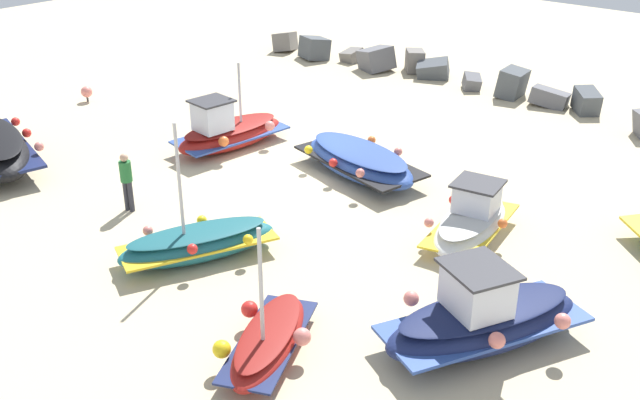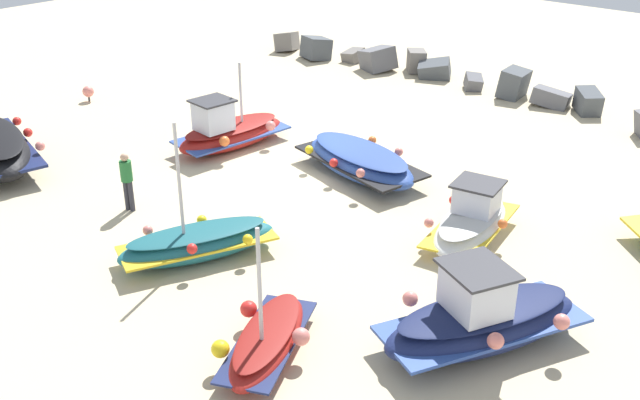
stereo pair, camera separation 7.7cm
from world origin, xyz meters
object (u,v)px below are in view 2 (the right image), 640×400
Objects in this scene: fishing_boat_2 at (229,131)px; fishing_boat_4 at (482,319)px; person_walking at (127,178)px; fishing_boat_5 at (360,161)px; mooring_buoy_0 at (88,92)px; fishing_boat_3 at (472,221)px; fishing_boat_0 at (267,340)px; fishing_boat_6 at (198,243)px.

fishing_boat_4 is (11.61, -4.06, 0.05)m from fishing_boat_2.
fishing_boat_4 is 2.77× the size of person_walking.
mooring_buoy_0 is (-12.29, -1.25, -0.07)m from fishing_boat_5.
fishing_boat_4 is (2.42, -3.75, 0.11)m from fishing_boat_3.
fishing_boat_6 is at bearing 43.03° from fishing_boat_0.
person_walking is 10.19m from mooring_buoy_0.
mooring_buoy_0 is at bearing 42.72° from fishing_boat_0.
fishing_boat_5 is at bearing -100.30° from fishing_boat_4.
person_walking is at bearing 105.58° from fishing_boat_6.
mooring_buoy_0 is at bearing 80.14° from fishing_boat_3.
fishing_boat_5 is at bearing 5.83° from mooring_buoy_0.
fishing_boat_6 reaches higher than mooring_buoy_0.
fishing_boat_0 is 17.65m from mooring_buoy_0.
fishing_boat_0 is at bearing 165.54° from fishing_boat_3.
fishing_boat_5 is 12.36m from mooring_buoy_0.
fishing_boat_0 reaches higher than fishing_boat_2.
fishing_boat_6 reaches higher than fishing_boat_0.
fishing_boat_2 is 4.73m from fishing_boat_5.
fishing_boat_5 is at bearing 25.02° from fishing_boat_6.
fishing_boat_6 is (0.13, -6.44, -0.05)m from fishing_boat_5.
fishing_boat_3 is at bearing 176.86° from fishing_boat_5.
fishing_boat_6 is 13.46m from mooring_buoy_0.
fishing_boat_0 is at bearing 56.62° from fishing_boat_2.
fishing_boat_6 is 2.43× the size of person_walking.
fishing_boat_4 is 0.98× the size of fishing_boat_5.
fishing_boat_0 is 6.74m from fishing_boat_3.
fishing_boat_2 is 0.90× the size of fishing_boat_4.
fishing_boat_2 is 7.68m from mooring_buoy_0.
fishing_boat_3 is at bearing -0.18° from mooring_buoy_0.
fishing_boat_2 is 7.22m from fishing_boat_6.
fishing_boat_3 is 0.90× the size of fishing_boat_6.
fishing_boat_3 is 4.76m from fishing_boat_5.
mooring_buoy_0 is (-12.42, 5.18, -0.03)m from fishing_boat_6.
fishing_boat_0 is at bearing 129.38° from fishing_boat_5.
fishing_boat_4 is at bearing 156.97° from fishing_boat_5.
fishing_boat_0 is 4.19m from fishing_boat_6.
fishing_boat_4 reaches higher than fishing_boat_5.
person_walking is at bearing -27.43° from mooring_buoy_0.
person_walking is (-3.39, 0.49, 0.54)m from fishing_boat_6.
fishing_boat_0 is 4.22m from fishing_boat_4.
fishing_boat_6 reaches higher than fishing_boat_4.
fishing_boat_4 is 7.55× the size of mooring_buoy_0.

